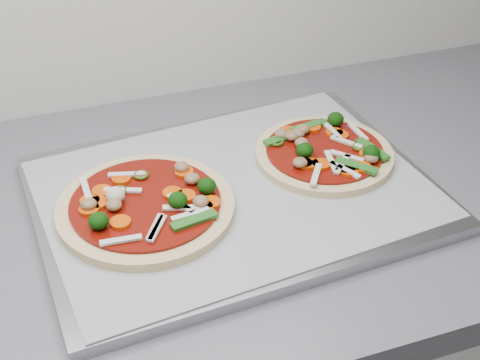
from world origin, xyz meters
name	(u,v)px	position (x,y,z in m)	size (l,w,h in m)	color
countertop	(320,188)	(0.00, 1.30, 0.88)	(3.60, 0.60, 0.04)	slate
baking_tray	(234,194)	(-0.13, 1.29, 0.91)	(0.51, 0.37, 0.02)	#95969B
parchment	(234,189)	(-0.13, 1.29, 0.92)	(0.48, 0.35, 0.00)	gray
pizza_left	(147,205)	(-0.25, 1.28, 0.93)	(0.22, 0.22, 0.04)	#D6B884
pizza_right	(324,151)	(0.01, 1.32, 0.93)	(0.20, 0.20, 0.03)	#D6B884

